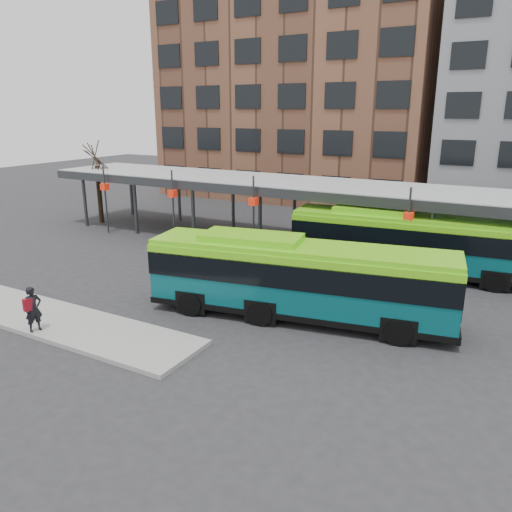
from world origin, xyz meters
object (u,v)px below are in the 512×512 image
at_px(bus_rear, 411,241).
at_px(pedestrian, 33,309).
at_px(tree, 99,191).
at_px(bus_front, 298,277).

height_order(bus_rear, pedestrian, bus_rear).
xyz_separation_m(tree, bus_front, (21.23, -9.62, -0.62)).
bearing_deg(bus_front, bus_rear, 61.63).
bearing_deg(tree, pedestrian, -51.20).
relative_size(bus_front, bus_rear, 1.01).
bearing_deg(bus_rear, pedestrian, -131.96).
bearing_deg(bus_front, tree, 145.66).
relative_size(bus_rear, pedestrian, 7.04).
height_order(bus_front, bus_rear, bus_front).
xyz_separation_m(bus_front, bus_rear, (2.78, 8.34, -0.01)).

